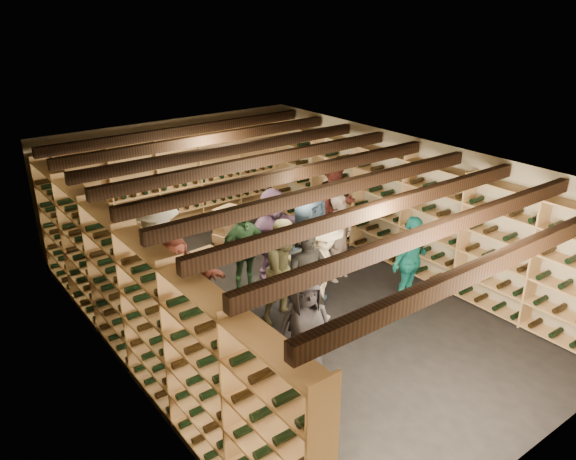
{
  "coord_description": "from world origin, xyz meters",
  "views": [
    {
      "loc": [
        -4.75,
        -6.22,
        4.68
      ],
      "look_at": [
        0.08,
        0.2,
        1.3
      ],
      "focal_mm": 35.0,
      "sensor_mm": 36.0,
      "label": 1
    }
  ],
  "objects_px": {
    "crate_stack_right": "(234,237)",
    "person_2": "(286,271)",
    "person_6": "(308,249)",
    "person_9": "(159,256)",
    "person_4": "(410,261)",
    "person_5": "(176,283)",
    "crate_loose": "(205,255)",
    "person_0": "(305,330)",
    "person_10": "(244,250)",
    "person_7": "(340,237)",
    "crate_stack_left": "(227,228)",
    "person_8": "(335,208)",
    "person_1": "(307,290)",
    "person_3": "(322,271)",
    "person_12": "(310,240)",
    "person_11": "(273,233)"
  },
  "relations": [
    {
      "from": "crate_loose",
      "to": "person_10",
      "type": "distance_m",
      "value": 1.67
    },
    {
      "from": "person_6",
      "to": "person_9",
      "type": "xyz_separation_m",
      "value": [
        -2.01,
        1.19,
        0.0
      ]
    },
    {
      "from": "person_7",
      "to": "crate_stack_right",
      "type": "bearing_deg",
      "value": 90.46
    },
    {
      "from": "person_1",
      "to": "person_9",
      "type": "distance_m",
      "value": 2.5
    },
    {
      "from": "crate_stack_left",
      "to": "person_5",
      "type": "relative_size",
      "value": 0.55
    },
    {
      "from": "crate_loose",
      "to": "person_2",
      "type": "distance_m",
      "value": 2.73
    },
    {
      "from": "person_3",
      "to": "person_10",
      "type": "bearing_deg",
      "value": 84.39
    },
    {
      "from": "crate_stack_right",
      "to": "person_12",
      "type": "relative_size",
      "value": 0.33
    },
    {
      "from": "person_3",
      "to": "person_8",
      "type": "height_order",
      "value": "person_8"
    },
    {
      "from": "crate_stack_left",
      "to": "person_6",
      "type": "distance_m",
      "value": 2.64
    },
    {
      "from": "person_4",
      "to": "person_8",
      "type": "bearing_deg",
      "value": 71.62
    },
    {
      "from": "person_4",
      "to": "person_5",
      "type": "height_order",
      "value": "person_5"
    },
    {
      "from": "person_10",
      "to": "person_12",
      "type": "height_order",
      "value": "person_12"
    },
    {
      "from": "crate_stack_right",
      "to": "person_2",
      "type": "relative_size",
      "value": 0.33
    },
    {
      "from": "person_4",
      "to": "person_12",
      "type": "bearing_deg",
      "value": 109.96
    },
    {
      "from": "person_5",
      "to": "person_2",
      "type": "bearing_deg",
      "value": -13.54
    },
    {
      "from": "person_3",
      "to": "person_6",
      "type": "bearing_deg",
      "value": 48.25
    },
    {
      "from": "crate_stack_right",
      "to": "person_0",
      "type": "xyz_separation_m",
      "value": [
        -1.55,
        -4.23,
        0.6
      ]
    },
    {
      "from": "crate_stack_right",
      "to": "person_9",
      "type": "xyz_separation_m",
      "value": [
        -2.22,
        -1.45,
        0.78
      ]
    },
    {
      "from": "person_2",
      "to": "person_7",
      "type": "bearing_deg",
      "value": 14.16
    },
    {
      "from": "person_2",
      "to": "person_4",
      "type": "relative_size",
      "value": 1.08
    },
    {
      "from": "person_2",
      "to": "person_12",
      "type": "relative_size",
      "value": 1.0
    },
    {
      "from": "person_9",
      "to": "person_10",
      "type": "distance_m",
      "value": 1.4
    },
    {
      "from": "crate_loose",
      "to": "person_2",
      "type": "bearing_deg",
      "value": -90.47
    },
    {
      "from": "crate_loose",
      "to": "person_12",
      "type": "xyz_separation_m",
      "value": [
        0.99,
        -1.96,
        0.73
      ]
    },
    {
      "from": "person_8",
      "to": "person_9",
      "type": "xyz_separation_m",
      "value": [
        -3.61,
        0.03,
        0.01
      ]
    },
    {
      "from": "crate_stack_right",
      "to": "person_12",
      "type": "height_order",
      "value": "person_12"
    },
    {
      "from": "person_5",
      "to": "person_11",
      "type": "distance_m",
      "value": 2.24
    },
    {
      "from": "crate_loose",
      "to": "person_11",
      "type": "height_order",
      "value": "person_11"
    },
    {
      "from": "person_8",
      "to": "person_10",
      "type": "height_order",
      "value": "person_8"
    },
    {
      "from": "crate_stack_left",
      "to": "person_3",
      "type": "bearing_deg",
      "value": -94.88
    },
    {
      "from": "person_2",
      "to": "person_0",
      "type": "bearing_deg",
      "value": -121.92
    },
    {
      "from": "person_3",
      "to": "person_9",
      "type": "height_order",
      "value": "person_9"
    },
    {
      "from": "person_2",
      "to": "person_8",
      "type": "xyz_separation_m",
      "value": [
        2.2,
        1.37,
        0.11
      ]
    },
    {
      "from": "person_3",
      "to": "crate_stack_left",
      "type": "bearing_deg",
      "value": 64.26
    },
    {
      "from": "crate_stack_right",
      "to": "person_7",
      "type": "height_order",
      "value": "person_7"
    },
    {
      "from": "person_2",
      "to": "person_12",
      "type": "bearing_deg",
      "value": 29.49
    },
    {
      "from": "person_5",
      "to": "person_7",
      "type": "distance_m",
      "value": 3.01
    },
    {
      "from": "person_9",
      "to": "person_12",
      "type": "bearing_deg",
      "value": -34.96
    },
    {
      "from": "person_1",
      "to": "person_2",
      "type": "xyz_separation_m",
      "value": [
        0.26,
        0.83,
        -0.12
      ]
    },
    {
      "from": "crate_loose",
      "to": "person_5",
      "type": "bearing_deg",
      "value": -128.05
    },
    {
      "from": "crate_loose",
      "to": "person_0",
      "type": "bearing_deg",
      "value": -100.74
    },
    {
      "from": "person_9",
      "to": "crate_loose",
      "type": "bearing_deg",
      "value": 22.51
    },
    {
      "from": "person_8",
      "to": "person_11",
      "type": "xyz_separation_m",
      "value": [
        -1.5,
        -0.06,
        -0.12
      ]
    },
    {
      "from": "person_8",
      "to": "person_9",
      "type": "bearing_deg",
      "value": 179.19
    },
    {
      "from": "person_0",
      "to": "person_7",
      "type": "xyz_separation_m",
      "value": [
        2.28,
        1.89,
        0.02
      ]
    },
    {
      "from": "person_3",
      "to": "person_4",
      "type": "relative_size",
      "value": 1.14
    },
    {
      "from": "person_0",
      "to": "person_10",
      "type": "relative_size",
      "value": 1.0
    },
    {
      "from": "person_1",
      "to": "person_8",
      "type": "relative_size",
      "value": 1.01
    },
    {
      "from": "person_4",
      "to": "person_7",
      "type": "distance_m",
      "value": 1.36
    }
  ]
}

